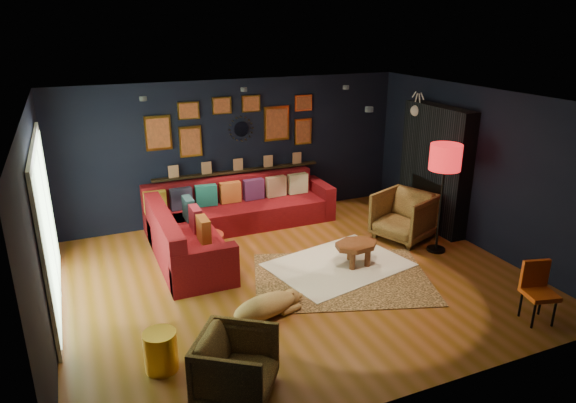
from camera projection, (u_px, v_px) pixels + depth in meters
name	position (u px, v px, depth m)	size (l,w,h in m)	color
floor	(296.00, 277.00, 7.57)	(6.50, 6.50, 0.00)	brown
room_walls	(297.00, 174.00, 7.04)	(6.50, 6.50, 6.50)	black
sectional	(221.00, 221.00, 8.80)	(3.41, 2.69, 0.86)	maroon
ledge	(238.00, 171.00, 9.58)	(3.20, 0.12, 0.04)	black
gallery_wall	(235.00, 124.00, 9.31)	(3.15, 0.04, 1.02)	gold
sunburst_mirror	(241.00, 129.00, 9.40)	(0.47, 0.16, 0.47)	silver
fireplace	(434.00, 172.00, 9.16)	(0.31, 1.60, 2.20)	black
deer_head	(424.00, 110.00, 9.26)	(0.50, 0.28, 0.45)	white
sliding_door	(47.00, 227.00, 6.53)	(0.06, 2.80, 2.20)	white
ceiling_spots	(275.00, 95.00, 7.41)	(3.30, 2.50, 0.06)	black
shag_rug	(338.00, 265.00, 7.92)	(2.00, 1.46, 0.03)	white
leopard_rug	(342.00, 278.00, 7.53)	(2.53, 1.81, 0.01)	tan
coffee_table	(356.00, 247.00, 7.83)	(0.76, 0.60, 0.35)	brown
pouf	(206.00, 246.00, 8.11)	(0.57, 0.57, 0.38)	maroon
armchair_left	(236.00, 363.00, 5.08)	(0.73, 0.69, 0.76)	#BB8C44
armchair_right	(404.00, 214.00, 8.79)	(0.88, 0.82, 0.90)	#BB8C44
gold_stool	(161.00, 351.00, 5.52)	(0.36, 0.36, 0.45)	gold
orange_chair	(538.00, 287.00, 6.38)	(0.44, 0.44, 0.78)	black
floor_lamp	(445.00, 162.00, 7.95)	(0.49, 0.49, 1.79)	black
dog	(265.00, 303.00, 6.50)	(1.21, 0.60, 0.38)	tan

